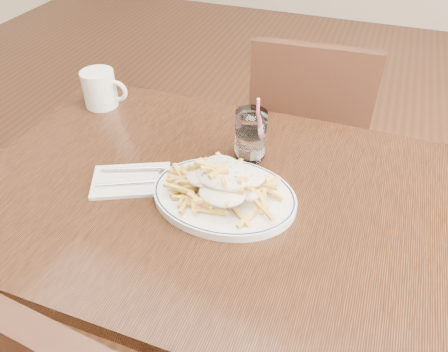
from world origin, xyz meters
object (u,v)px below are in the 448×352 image
at_px(chair_far, 307,133).
at_px(fries_plate, 224,196).
at_px(loaded_fries, 224,179).
at_px(water_glass, 251,138).
at_px(coffee_mug, 100,89).
at_px(table, 218,216).

height_order(chair_far, fries_plate, chair_far).
height_order(loaded_fries, water_glass, water_glass).
xyz_separation_m(water_glass, coffee_mug, (-0.50, 0.10, -0.00)).
distance_m(loaded_fries, coffee_mug, 0.57).
distance_m(table, water_glass, 0.21).
xyz_separation_m(fries_plate, water_glass, (0.00, 0.18, 0.04)).
height_order(fries_plate, coffee_mug, coffee_mug).
bearing_deg(fries_plate, loaded_fries, 0.00).
bearing_deg(loaded_fries, coffee_mug, 150.78).
distance_m(loaded_fries, water_glass, 0.18).
bearing_deg(loaded_fries, table, 137.49).
distance_m(chair_far, water_glass, 0.62).
bearing_deg(fries_plate, coffee_mug, 150.78).
bearing_deg(fries_plate, chair_far, 84.13).
xyz_separation_m(fries_plate, loaded_fries, (0.00, 0.00, 0.05)).
xyz_separation_m(loaded_fries, water_glass, (0.00, 0.18, -0.00)).
xyz_separation_m(chair_far, loaded_fries, (-0.07, -0.72, 0.31)).
bearing_deg(water_glass, table, -99.07).
bearing_deg(water_glass, fries_plate, -91.29).
bearing_deg(coffee_mug, fries_plate, -29.22).
bearing_deg(water_glass, coffee_mug, 169.21).
bearing_deg(chair_far, water_glass, -97.43).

